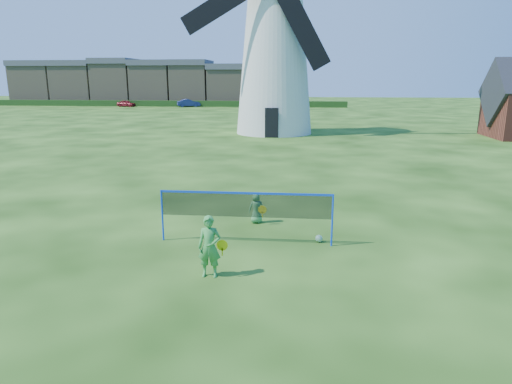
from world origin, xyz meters
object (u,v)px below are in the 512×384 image
at_px(windmill, 275,52).
at_px(play_ball, 319,239).
at_px(player_boy, 256,208).
at_px(car_right, 189,103).
at_px(badminton_net, 246,206).
at_px(player_girl, 210,247).
at_px(car_left, 126,104).

relative_size(windmill, play_ball, 91.72).
xyz_separation_m(player_boy, car_right, (-17.82, 63.01, 0.13)).
xyz_separation_m(badminton_net, play_ball, (2.15, 0.28, -1.03)).
height_order(play_ball, car_right, car_right).
bearing_deg(play_ball, car_right, 107.06).
distance_m(windmill, player_girl, 30.95).
bearing_deg(car_left, badminton_net, -143.78).
relative_size(badminton_net, play_ball, 22.95).
bearing_deg(player_boy, windmill, -100.33).
distance_m(player_girl, player_boy, 4.45).
bearing_deg(player_boy, badminton_net, 73.94).
height_order(badminton_net, player_girl, badminton_net).
bearing_deg(play_ball, player_boy, 140.34).
bearing_deg(play_ball, car_left, 115.56).
bearing_deg(car_left, player_boy, -143.02).
bearing_deg(car_right, play_ball, 176.54).
xyz_separation_m(player_boy, play_ball, (2.03, -1.68, -0.41)).
height_order(player_boy, car_right, car_right).
xyz_separation_m(badminton_net, player_girl, (-0.59, -2.42, -0.37)).
relative_size(play_ball, car_left, 0.07).
relative_size(player_boy, car_right, 0.27).
distance_m(player_girl, play_ball, 3.90).
xyz_separation_m(play_ball, car_right, (-19.85, 64.69, 0.53)).
bearing_deg(windmill, play_ball, -83.76).
height_order(player_girl, play_ball, player_girl).
relative_size(windmill, player_girl, 13.08).
bearing_deg(player_girl, play_ball, 44.10).
bearing_deg(player_boy, car_right, -86.73).
bearing_deg(play_ball, player_girl, -135.47).
xyz_separation_m(windmill, player_boy, (0.99, -25.95, -6.42)).
bearing_deg(play_ball, badminton_net, -172.58).
xyz_separation_m(badminton_net, player_boy, (0.12, 1.96, -0.62)).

